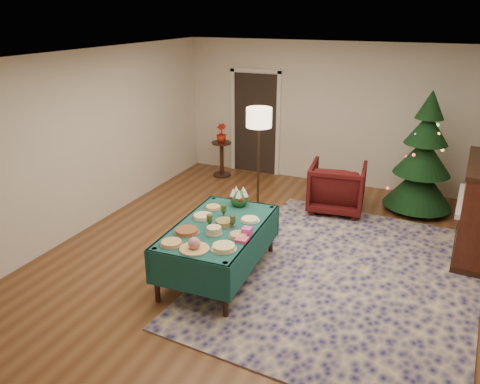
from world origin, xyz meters
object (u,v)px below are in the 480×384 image
at_px(floor_lamp, 259,124).
at_px(side_table, 222,160).
at_px(potted_plant, 221,137).
at_px(armchair, 337,185).
at_px(christmas_tree, 423,159).
at_px(gift_box, 247,231).
at_px(buffet_table, 219,236).

height_order(floor_lamp, side_table, floor_lamp).
bearing_deg(floor_lamp, potted_plant, 136.11).
bearing_deg(armchair, side_table, -24.28).
distance_m(armchair, floor_lamp, 1.68).
xyz_separation_m(side_table, potted_plant, (0.00, 0.00, 0.47)).
xyz_separation_m(floor_lamp, christmas_tree, (2.55, 0.95, -0.55)).
distance_m(gift_box, potted_plant, 4.16).
height_order(gift_box, christmas_tree, christmas_tree).
distance_m(side_table, potted_plant, 0.47).
distance_m(floor_lamp, christmas_tree, 2.78).
bearing_deg(potted_plant, floor_lamp, -43.89).
relative_size(armchair, floor_lamp, 0.53).
bearing_deg(buffet_table, side_table, 115.07).
bearing_deg(side_table, floor_lamp, -43.89).
bearing_deg(floor_lamp, christmas_tree, 20.50).
xyz_separation_m(buffet_table, gift_box, (0.42, -0.09, 0.19)).
height_order(side_table, potted_plant, potted_plant).
bearing_deg(potted_plant, buffet_table, -64.93).
relative_size(side_table, christmas_tree, 0.35).
bearing_deg(side_table, gift_box, -60.17).
xyz_separation_m(armchair, potted_plant, (-2.56, 0.84, 0.36)).
height_order(armchair, floor_lamp, floor_lamp).
distance_m(gift_box, christmas_tree, 3.77).
relative_size(buffet_table, side_table, 2.55).
distance_m(buffet_table, christmas_tree, 3.92).
distance_m(armchair, side_table, 2.70).
xyz_separation_m(gift_box, side_table, (-2.07, 3.61, -0.40)).
bearing_deg(gift_box, armchair, 79.91).
distance_m(side_table, christmas_tree, 3.89).
bearing_deg(floor_lamp, buffet_table, -81.04).
relative_size(armchair, side_table, 1.28).
relative_size(gift_box, christmas_tree, 0.05).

